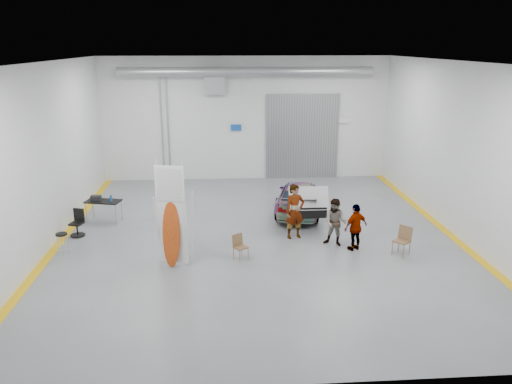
{
  "coord_description": "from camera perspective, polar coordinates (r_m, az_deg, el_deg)",
  "views": [
    {
      "loc": [
        -1.24,
        -16.39,
        6.58
      ],
      "look_at": [
        -0.04,
        0.52,
        1.5
      ],
      "focal_mm": 35.0,
      "sensor_mm": 36.0,
      "label": 1
    }
  ],
  "objects": [
    {
      "name": "person_c",
      "position": [
        16.68,
        11.33,
        -3.96
      ],
      "size": [
        0.99,
        0.76,
        1.59
      ],
      "primitive_type": "imported",
      "rotation": [
        0.0,
        0.0,
        3.62
      ],
      "color": "#A46236",
      "rests_on": "ground"
    },
    {
      "name": "room_shell",
      "position": [
        18.83,
        0.5,
        9.04
      ],
      "size": [
        14.02,
        16.18,
        6.01
      ],
      "color": "silver",
      "rests_on": "ground"
    },
    {
      "name": "person_b",
      "position": [
        16.93,
        9.07,
        -3.45
      ],
      "size": [
        0.99,
        0.91,
        1.63
      ],
      "primitive_type": "imported",
      "rotation": [
        0.0,
        0.0,
        -0.47
      ],
      "color": "slate",
      "rests_on": "ground"
    },
    {
      "name": "trunk_lid",
      "position": [
        18.19,
        5.96,
        -0.43
      ],
      "size": [
        1.45,
        0.88,
        0.04
      ],
      "primitive_type": "cube",
      "color": "silver",
      "rests_on": "sedan_car"
    },
    {
      "name": "person_a",
      "position": [
        17.36,
        4.46,
        -2.22
      ],
      "size": [
        0.81,
        0.65,
        1.94
      ],
      "primitive_type": "imported",
      "rotation": [
        0.0,
        0.0,
        0.29
      ],
      "color": "brown",
      "rests_on": "ground"
    },
    {
      "name": "work_table",
      "position": [
        19.85,
        -17.27,
        -0.96
      ],
      "size": [
        1.42,
        0.94,
        1.07
      ],
      "rotation": [
        0.0,
        0.0,
        -0.24
      ],
      "color": "gray",
      "rests_on": "ground"
    },
    {
      "name": "folding_chair_near",
      "position": [
        15.84,
        -1.75,
        -6.86
      ],
      "size": [
        0.53,
        0.58,
        0.81
      ],
      "rotation": [
        0.0,
        0.0,
        0.61
      ],
      "color": "brown",
      "rests_on": "ground"
    },
    {
      "name": "sedan_car",
      "position": [
        20.15,
        5.0,
        -0.59
      ],
      "size": [
        2.64,
        4.55,
        1.24
      ],
      "primitive_type": "imported",
      "rotation": [
        0.0,
        0.0,
        2.92
      ],
      "color": "white",
      "rests_on": "ground"
    },
    {
      "name": "office_chair",
      "position": [
        18.79,
        -19.76,
        -3.5
      ],
      "size": [
        0.52,
        0.55,
        0.95
      ],
      "rotation": [
        0.0,
        0.0,
        -0.31
      ],
      "color": "black",
      "rests_on": "ground"
    },
    {
      "name": "ground",
      "position": [
        17.7,
        0.26,
        -5.14
      ],
      "size": [
        16.0,
        16.0,
        0.0
      ],
      "primitive_type": "plane",
      "color": "slate",
      "rests_on": "ground"
    },
    {
      "name": "shop_stool",
      "position": [
        17.27,
        -21.24,
        -5.59
      ],
      "size": [
        0.38,
        0.38,
        0.74
      ],
      "rotation": [
        0.0,
        0.0,
        0.07
      ],
      "color": "black",
      "rests_on": "ground"
    },
    {
      "name": "folding_chair_far",
      "position": [
        16.78,
        16.23,
        -6.01
      ],
      "size": [
        0.63,
        0.72,
        0.96
      ],
      "rotation": [
        0.0,
        0.0,
        -0.85
      ],
      "color": "brown",
      "rests_on": "ground"
    },
    {
      "name": "surfboard_display",
      "position": [
        15.18,
        -9.38,
        -3.67
      ],
      "size": [
        0.92,
        0.45,
        3.36
      ],
      "rotation": [
        0.0,
        0.0,
        -0.29
      ],
      "color": "white",
      "rests_on": "ground"
    }
  ]
}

